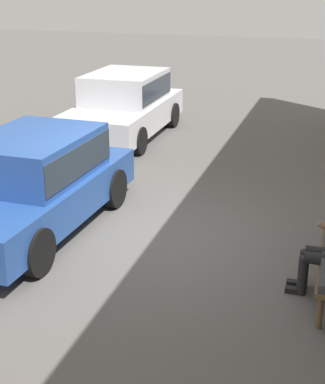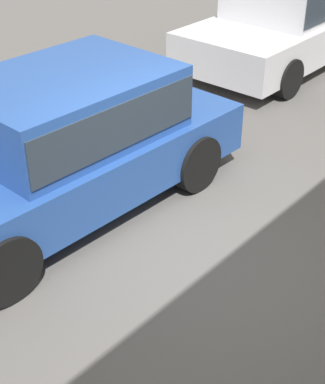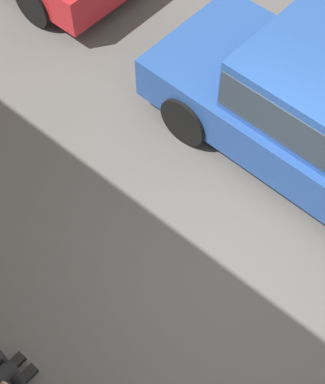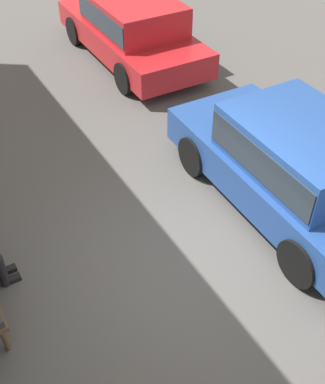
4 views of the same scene
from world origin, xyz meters
TOP-DOWN VIEW (x-y plane):
  - ground_plane at (0.00, 0.00)m, footprint 60.00×60.00m
  - parked_car_mid at (0.20, -1.85)m, footprint 4.22×1.97m
  - parked_car_far at (5.81, -2.17)m, footprint 4.46×1.95m

SIDE VIEW (x-z plane):
  - ground_plane at x=0.00m, z-range 0.00..0.00m
  - parked_car_far at x=5.81m, z-range 0.07..1.50m
  - parked_car_mid at x=0.20m, z-range 0.07..1.57m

